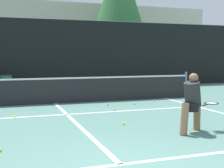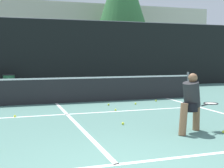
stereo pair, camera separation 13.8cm
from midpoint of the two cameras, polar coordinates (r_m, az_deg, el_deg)
The scene contains 18 objects.
court_baseline_near at distance 5.14m, azimuth 0.76°, elevation -14.50°, with size 11.00×0.10×0.01m, color white.
court_service_line at distance 9.41m, azimuth -8.69°, elevation -5.51°, with size 8.25×0.10×0.01m, color white.
court_center_mark at distance 8.31m, azimuth -7.27°, elevation -6.91°, with size 0.10×6.82×0.01m, color white.
court_sideline_right at distance 10.21m, azimuth 18.47°, elevation -4.89°, with size 0.10×7.82×0.01m, color white.
net at distance 11.55m, azimuth -10.74°, elevation -1.03°, with size 11.09×0.09×1.07m.
fence_back at distance 16.87m, azimuth -13.48°, elevation 5.37°, with size 24.00×0.06×3.71m.
player_practicing at distance 7.29m, azimuth 13.94°, elevation -3.06°, with size 1.21×0.55×1.35m.
tennis_ball_scattered_0 at distance 7.94m, azimuth 1.62°, elevation -7.22°, with size 0.07×0.07×0.07m, color #D1E033.
tennis_ball_scattered_1 at distance 10.97m, azimuth -1.18°, elevation -3.78°, with size 0.07×0.07×0.07m, color #D1E033.
tennis_ball_scattered_3 at distance 6.14m, azimuth -20.43°, elevation -11.24°, with size 0.07×0.07×0.07m, color #D1E033.
tennis_ball_scattered_4 at distance 9.29m, azimuth -17.83°, elevation -5.65°, with size 0.07×0.07×0.07m, color #D1E033.
tennis_ball_scattered_7 at distance 9.91m, azimuth 0.14°, elevation -4.74°, with size 0.07×0.07×0.07m, color #D1E033.
tennis_ball_scattered_8 at distance 11.22m, azimuth 3.79°, elevation -3.60°, with size 0.07×0.07×0.07m, color #D1E033.
tennis_ball_scattered_9 at distance 12.05m, azimuth 7.47°, elevation -3.02°, with size 0.07×0.07×0.07m, color #D1E033.
tennis_ball_scattered_10 at distance 7.54m, azimuth 19.33°, elevation -8.17°, with size 0.07×0.07×0.07m, color #D1E033.
trash_bin at distance 16.24m, azimuth -19.00°, elevation 0.20°, with size 0.59×0.59×0.83m.
parked_car at distance 20.04m, azimuth -0.35°, elevation 1.89°, with size 1.65×4.14×1.43m.
building_far at distance 29.46m, azimuth -15.93°, elevation 7.96°, with size 36.00×2.40×6.60m, color beige.
Camera 1 is at (-1.70, -4.13, 1.73)m, focal length 50.00 mm.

